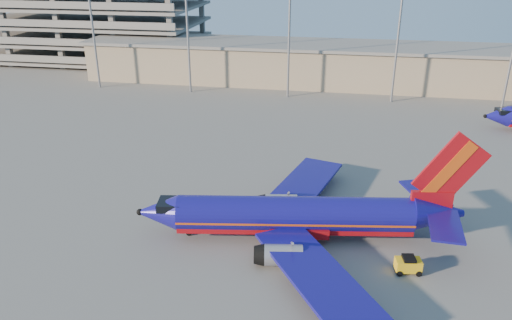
{
  "coord_description": "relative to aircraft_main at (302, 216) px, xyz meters",
  "views": [
    {
      "loc": [
        6.06,
        -49.66,
        27.07
      ],
      "look_at": [
        -3.68,
        3.77,
        4.0
      ],
      "focal_mm": 35.0,
      "sensor_mm": 36.0,
      "label": 1
    }
  ],
  "objects": [
    {
      "name": "aircraft_main",
      "position": [
        0.0,
        0.0,
        0.0
      ],
      "size": [
        33.94,
        32.41,
        11.54
      ],
      "rotation": [
        0.0,
        0.0,
        0.15
      ],
      "color": "navy",
      "rests_on": "ground"
    },
    {
      "name": "terminal_building",
      "position": [
        7.22,
        63.83,
        1.85
      ],
      "size": [
        122.0,
        16.0,
        8.5
      ],
      "color": "gray",
      "rests_on": "ground"
    },
    {
      "name": "baggage_tug",
      "position": [
        10.03,
        -4.32,
        -1.61
      ],
      "size": [
        2.48,
        1.73,
        1.64
      ],
      "rotation": [
        0.0,
        0.0,
        0.16
      ],
      "color": "yellow",
      "rests_on": "ground"
    },
    {
      "name": "ground",
      "position": [
        -2.78,
        5.83,
        -2.46
      ],
      "size": [
        220.0,
        220.0,
        0.0
      ],
      "primitive_type": "plane",
      "color": "slate",
      "rests_on": "ground"
    },
    {
      "name": "light_mast_row",
      "position": [
        2.22,
        51.83,
        15.09
      ],
      "size": [
        101.6,
        1.6,
        28.65
      ],
      "color": "gray",
      "rests_on": "ground"
    },
    {
      "name": "parking_garage",
      "position": [
        -64.78,
        79.88,
        9.26
      ],
      "size": [
        62.0,
        32.0,
        21.4
      ],
      "color": "slate",
      "rests_on": "ground"
    }
  ]
}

